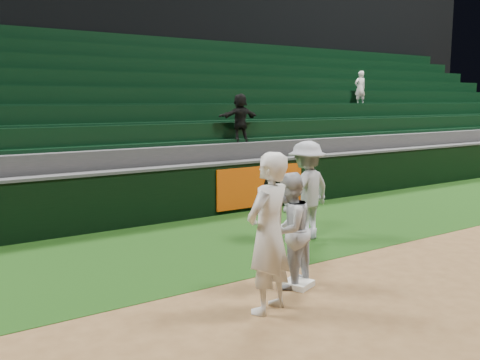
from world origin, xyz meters
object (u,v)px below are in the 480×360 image
first_baseman (268,233)px  base_coach (307,191)px  first_base (298,284)px  baserunner (288,230)px

first_baseman → base_coach: 3.73m
first_base → base_coach: (1.91, 1.97, 0.93)m
first_base → base_coach: base_coach is taller
first_base → base_coach: bearing=46.0°
first_baseman → base_coach: bearing=-157.8°
first_baseman → first_base: bearing=-171.3°
first_baseman → baserunner: first_baseman is taller
baserunner → first_base: bearing=114.3°
first_base → first_baseman: 1.44m
first_base → baserunner: (-0.10, 0.10, 0.80)m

